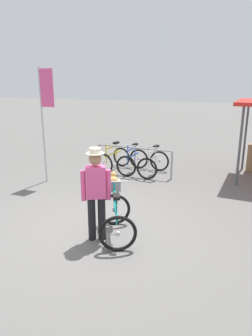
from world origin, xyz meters
The scene contains 8 objects.
ground_plane centered at (0.00, 0.00, 0.00)m, with size 80.00×80.00×0.00m, color #605E5B.
bike_rack_rail centered at (-0.54, 3.75, 0.64)m, with size 2.51×0.18×0.88m.
racked_bike_yellow centered at (-1.33, 3.97, 0.37)m, with size 0.85×1.21×0.97m.
racked_bike_blue centered at (-0.63, 3.93, 0.37)m, with size 0.72×1.12×0.97m.
racked_bike_white centered at (0.07, 3.90, 0.37)m, with size 0.77×1.16×0.97m.
featured_bicycle centered at (0.48, -0.04, 0.49)m, with size 1.08×1.26×1.09m.
person_with_featured_bike centered at (0.25, -0.36, 0.95)m, with size 0.48×0.34×1.72m.
banner_flag centered at (-2.54, 2.17, 2.23)m, with size 0.45×0.05×3.20m.
Camera 1 is at (2.59, -4.90, 2.81)m, focal length 32.56 mm.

